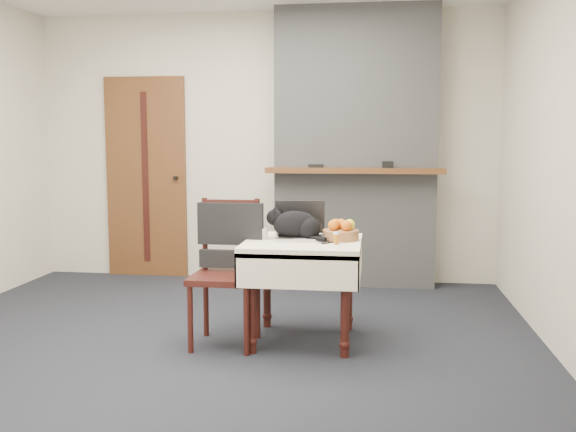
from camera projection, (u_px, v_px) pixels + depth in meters
The scene contains 12 objects.
ground at pixel (216, 338), 4.48m from camera, with size 4.50×4.50×0.00m, color black.
room_shell at pixel (228, 87), 4.73m from camera, with size 4.52×4.01×2.61m.
door at pixel (146, 177), 6.46m from camera, with size 0.82×0.10×2.00m.
chimney at pixel (355, 148), 6.02m from camera, with size 1.62×0.48×2.60m.
side_table at pixel (303, 257), 4.35m from camera, with size 0.78×0.78×0.70m.
laptop at pixel (300, 229), 4.43m from camera, with size 0.38×0.34×0.26m.
cat at pixel (297, 225), 4.37m from camera, with size 0.44×0.27×0.22m.
cream_jar at pixel (263, 234), 4.39m from camera, with size 0.07×0.07×0.07m, color silver.
pill_bottle at pixel (336, 238), 4.17m from camera, with size 0.04×0.04×0.08m.
fruit_basket at pixel (341, 232), 4.36m from camera, with size 0.25×0.25×0.14m.
desk_clutter at pixel (337, 241), 4.31m from camera, with size 0.15×0.02×0.01m, color black.
chair at pixel (228, 251), 4.35m from camera, with size 0.45×0.44×0.98m.
Camera 1 is at (1.08, -4.24, 1.38)m, focal length 40.00 mm.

